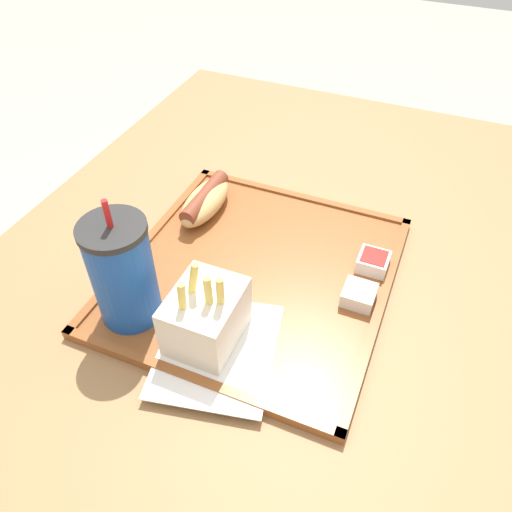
% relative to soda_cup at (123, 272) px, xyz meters
% --- Properties ---
extents(ground_plane, '(8.00, 8.00, 0.00)m').
position_rel_soda_cup_xyz_m(ground_plane, '(0.15, -0.13, -0.84)').
color(ground_plane, '#ADA393').
extents(dining_table, '(1.14, 0.82, 0.76)m').
position_rel_soda_cup_xyz_m(dining_table, '(0.15, -0.13, -0.46)').
color(dining_table, olive).
rests_on(dining_table, ground_plane).
extents(food_tray, '(0.39, 0.36, 0.01)m').
position_rel_soda_cup_xyz_m(food_tray, '(0.13, -0.12, -0.08)').
color(food_tray, brown).
rests_on(food_tray, dining_table).
extents(paper_napkin, '(0.19, 0.17, 0.00)m').
position_rel_soda_cup_xyz_m(paper_napkin, '(-0.01, -0.13, -0.07)').
color(paper_napkin, white).
rests_on(paper_napkin, food_tray).
extents(soda_cup, '(0.08, 0.08, 0.18)m').
position_rel_soda_cup_xyz_m(soda_cup, '(0.00, 0.00, 0.00)').
color(soda_cup, '#194CA5').
rests_on(soda_cup, food_tray).
extents(hot_dog_far, '(0.13, 0.05, 0.04)m').
position_rel_soda_cup_xyz_m(hot_dog_far, '(0.22, 0.01, -0.05)').
color(hot_dog_far, tan).
rests_on(hot_dog_far, food_tray).
extents(fries_carton, '(0.10, 0.08, 0.12)m').
position_rel_soda_cup_xyz_m(fries_carton, '(0.00, -0.11, -0.03)').
color(fries_carton, silver).
rests_on(fries_carton, food_tray).
extents(sauce_cup_mayo, '(0.04, 0.04, 0.02)m').
position_rel_soda_cup_xyz_m(sauce_cup_mayo, '(0.13, -0.26, -0.06)').
color(sauce_cup_mayo, silver).
rests_on(sauce_cup_mayo, food_tray).
extents(sauce_cup_ketchup, '(0.04, 0.04, 0.02)m').
position_rel_soda_cup_xyz_m(sauce_cup_ketchup, '(0.20, -0.27, -0.06)').
color(sauce_cup_ketchup, silver).
rests_on(sauce_cup_ketchup, food_tray).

